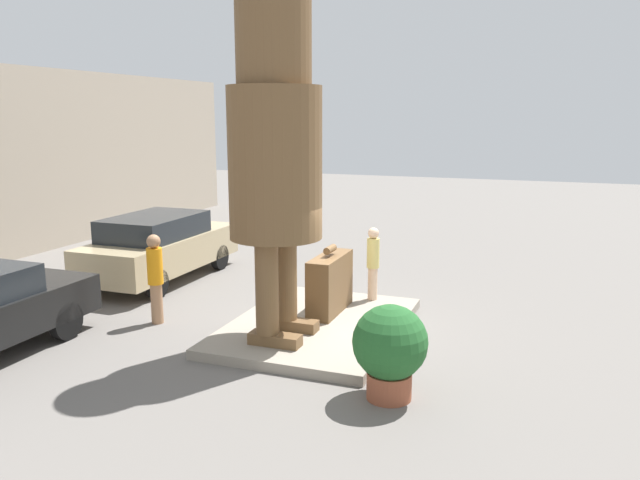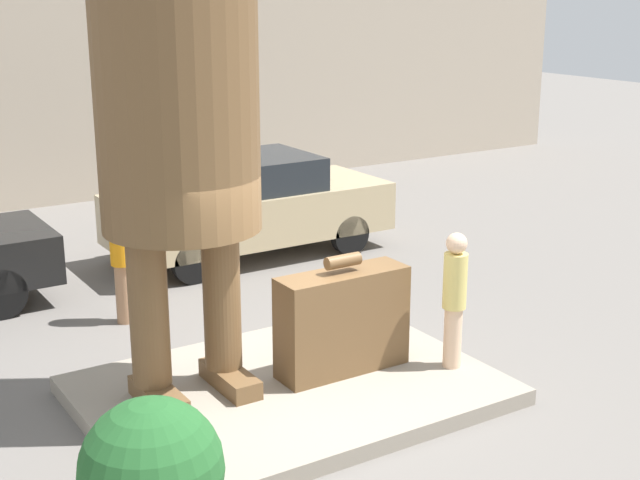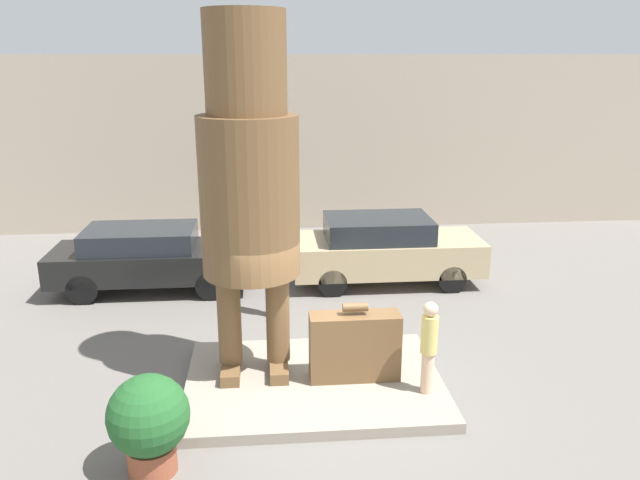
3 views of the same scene
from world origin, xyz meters
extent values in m
plane|color=slate|center=(0.00, 0.00, 0.00)|extent=(60.00, 60.00, 0.00)
cube|color=gray|center=(0.00, 0.00, 0.09)|extent=(4.26, 3.08, 0.18)
cube|color=brown|center=(-1.39, 0.24, 0.28)|extent=(0.31, 0.91, 0.20)
cube|color=brown|center=(-0.58, 0.24, 0.28)|extent=(0.31, 0.91, 0.20)
cylinder|color=brown|center=(-1.39, 0.38, 1.17)|extent=(0.40, 0.40, 1.58)
cylinder|color=brown|center=(-0.58, 0.38, 1.17)|extent=(0.40, 0.40, 1.58)
cylinder|color=brown|center=(-0.99, 0.38, 3.23)|extent=(1.58, 1.58, 2.55)
cylinder|color=brown|center=(-0.99, 0.38, 5.27)|extent=(1.24, 1.24, 1.53)
cube|color=brown|center=(0.67, -0.02, 0.75)|extent=(1.50, 0.47, 1.14)
cylinder|color=brown|center=(0.67, -0.02, 1.44)|extent=(0.41, 0.14, 0.14)
cylinder|color=beige|center=(1.77, -0.59, 0.53)|extent=(0.20, 0.20, 0.70)
cylinder|color=#DBC66B|center=(1.77, -0.59, 1.19)|extent=(0.26, 0.26, 0.62)
sphere|color=beige|center=(1.77, -0.59, 1.61)|extent=(0.23, 0.23, 0.23)
cylinder|color=black|center=(-2.03, 5.70, 0.35)|extent=(0.70, 0.18, 0.70)
cylinder|color=black|center=(-2.03, 4.12, 0.35)|extent=(0.70, 0.18, 0.70)
cube|color=tan|center=(2.16, 4.93, 0.72)|extent=(4.55, 1.84, 0.79)
cube|color=#1E2328|center=(1.93, 4.93, 1.38)|extent=(2.50, 1.65, 0.53)
cylinder|color=black|center=(3.57, 5.76, 0.33)|extent=(0.66, 0.18, 0.66)
cylinder|color=black|center=(3.57, 4.10, 0.33)|extent=(0.66, 0.18, 0.66)
cylinder|color=black|center=(0.75, 5.76, 0.33)|extent=(0.66, 0.18, 0.66)
cylinder|color=black|center=(0.75, 4.10, 0.33)|extent=(0.66, 0.18, 0.66)
cylinder|color=brown|center=(-2.34, -1.99, 0.20)|extent=(0.65, 0.65, 0.39)
sphere|color=#235B28|center=(-2.34, -1.99, 0.85)|extent=(1.09, 1.09, 1.09)
cylinder|color=#A87A56|center=(-0.68, 3.11, 0.40)|extent=(0.23, 0.23, 0.80)
cylinder|color=orange|center=(-0.68, 3.11, 1.15)|extent=(0.30, 0.30, 0.71)
sphere|color=#A87A56|center=(-0.68, 3.11, 1.64)|extent=(0.27, 0.27, 0.27)
camera|label=1|loc=(-10.56, -3.97, 4.04)|focal=35.00mm
camera|label=2|loc=(-4.41, -7.59, 4.29)|focal=50.00mm
camera|label=3|loc=(-0.72, -9.32, 5.39)|focal=35.00mm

